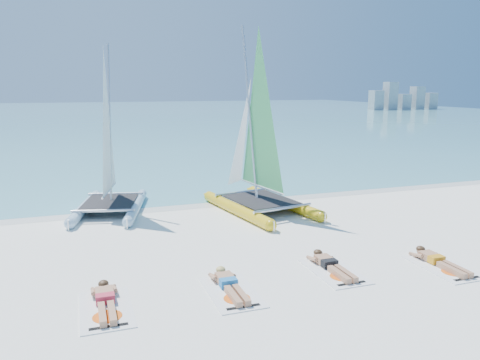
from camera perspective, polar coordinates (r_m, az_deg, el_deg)
The scene contains 14 objects.
ground at distance 12.27m, azimuth -2.62°, elevation -9.23°, with size 140.00×140.00×0.00m, color white.
sea at distance 74.22m, azimuth -16.64°, elevation 7.62°, with size 140.00×115.00×0.01m, color #7BC0CD.
wet_sand_strip at distance 17.38m, azimuth -7.76°, elevation -3.08°, with size 140.00×1.40×0.01m, color silver.
distant_skyline at distance 92.62m, azimuth 19.19°, elevation 9.33°, with size 14.00×2.00×5.00m.
catamaran_blue at distance 16.70m, azimuth -15.77°, elevation 2.24°, with size 3.08×4.75×5.97m.
catamaran_yellow at distance 16.51m, azimuth 1.67°, elevation 3.62°, with size 3.14×5.33×6.61m.
towel_a at distance 9.90m, azimuth -16.00°, elevation -14.87°, with size 1.00×1.85×0.02m, color white.
sunbather_a at distance 10.03m, azimuth -16.10°, elevation -13.84°, with size 0.37×1.73×0.26m.
towel_b at distance 10.24m, azimuth -1.02°, elevation -13.49°, with size 1.00×1.85×0.02m, color white.
sunbather_b at distance 10.36m, azimuth -1.36°, elevation -12.52°, with size 0.37×1.73×0.26m.
towel_c at distance 11.49m, azimuth 11.40°, elevation -10.87°, with size 1.00×1.85×0.02m, color white.
sunbather_c at distance 11.60m, azimuth 10.94°, elevation -10.04°, with size 0.37×1.73×0.26m.
towel_d at distance 12.52m, azimuth 23.49°, elevation -9.72°, with size 1.00×1.85×0.02m, color white.
sunbather_d at distance 12.62m, azimuth 22.94°, elevation -8.99°, with size 0.37×1.73×0.26m.
Camera 1 is at (-3.21, -11.02, 4.32)m, focal length 35.00 mm.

